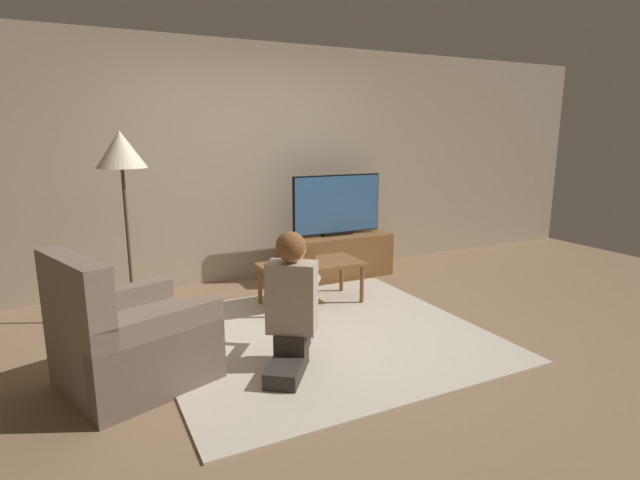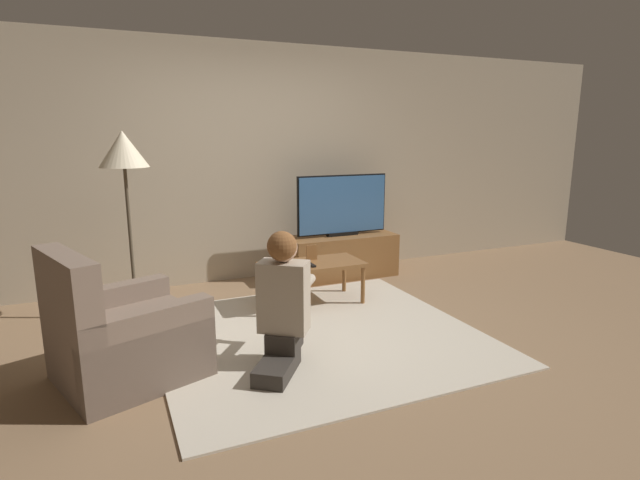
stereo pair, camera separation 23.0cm
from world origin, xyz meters
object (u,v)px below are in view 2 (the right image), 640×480
object	(u,v)px
coffee_table	(312,267)
person_kneeling	(283,300)
floor_lamp	(124,159)
armchair	(123,338)
tv	(342,205)

from	to	relation	value
coffee_table	person_kneeling	world-z (taller)	person_kneeling
coffee_table	floor_lamp	bearing A→B (deg)	169.60
floor_lamp	armchair	xyz separation A→B (m)	(-0.15, -1.18, -1.13)
floor_lamp	person_kneeling	world-z (taller)	floor_lamp
armchair	person_kneeling	size ratio (longest dim) A/B	1.11
armchair	person_kneeling	bearing A→B (deg)	-123.10
floor_lamp	person_kneeling	xyz separation A→B (m)	(0.90, -1.43, -0.92)
coffee_table	armchair	distance (m)	1.95
tv	floor_lamp	distance (m)	2.40
tv	armchair	world-z (taller)	tv
tv	person_kneeling	distance (m)	2.37
armchair	person_kneeling	world-z (taller)	person_kneeling
tv	floor_lamp	xyz separation A→B (m)	(-2.28, -0.46, 0.59)
floor_lamp	armchair	distance (m)	1.64
armchair	person_kneeling	xyz separation A→B (m)	(1.05, -0.25, 0.21)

